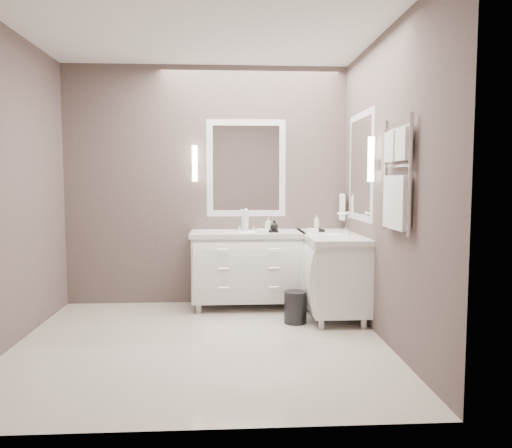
{
  "coord_description": "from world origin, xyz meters",
  "views": [
    {
      "loc": [
        0.23,
        -4.23,
        1.41
      ],
      "look_at": [
        0.52,
        0.7,
        0.98
      ],
      "focal_mm": 35.0,
      "sensor_mm": 36.0,
      "label": 1
    }
  ],
  "objects": [
    {
      "name": "towel_ladder",
      "position": [
        1.55,
        -0.4,
        1.39
      ],
      "size": [
        0.06,
        0.58,
        0.9
      ],
      "color": "white",
      "rests_on": "wall_right"
    },
    {
      "name": "wall_front",
      "position": [
        0.0,
        -1.5,
        1.35
      ],
      "size": [
        3.2,
        0.01,
        2.7
      ],
      "primitive_type": "cube",
      "color": "#554644",
      "rests_on": "floor"
    },
    {
      "name": "wall_back",
      "position": [
        0.0,
        1.5,
        1.35
      ],
      "size": [
        3.2,
        0.01,
        2.7
      ],
      "primitive_type": "cube",
      "color": "#554644",
      "rests_on": "floor"
    },
    {
      "name": "mirror_back",
      "position": [
        0.45,
        1.49,
        1.55
      ],
      "size": [
        0.9,
        0.02,
        1.1
      ],
      "color": "white",
      "rests_on": "wall_back"
    },
    {
      "name": "amenity_tray_back",
      "position": [
        0.71,
        1.15,
        0.86
      ],
      "size": [
        0.17,
        0.14,
        0.02
      ],
      "primitive_type": "cube",
      "rotation": [
        0.0,
        0.0,
        -0.14
      ],
      "color": "black",
      "rests_on": "vanity_back"
    },
    {
      "name": "soap_bottle_b",
      "position": [
        0.74,
        1.12,
        0.93
      ],
      "size": [
        0.09,
        0.09,
        0.11
      ],
      "primitive_type": "imported",
      "rotation": [
        0.0,
        0.0,
        0.11
      ],
      "color": "black",
      "rests_on": "amenity_tray_back"
    },
    {
      "name": "towel_bar_corner",
      "position": [
        1.54,
        1.36,
        1.12
      ],
      "size": [
        0.03,
        0.22,
        0.3
      ],
      "color": "white",
      "rests_on": "wall_right"
    },
    {
      "name": "floor",
      "position": [
        0.0,
        0.0,
        -0.01
      ],
      "size": [
        3.2,
        3.0,
        0.01
      ],
      "primitive_type": "cube",
      "color": "beige",
      "rests_on": "ground"
    },
    {
      "name": "water_bottle",
      "position": [
        0.43,
        1.21,
        0.96
      ],
      "size": [
        0.1,
        0.1,
        0.22
      ],
      "primitive_type": "cylinder",
      "rotation": [
        0.0,
        0.0,
        -0.3
      ],
      "color": "silver",
      "rests_on": "vanity_back"
    },
    {
      "name": "soap_bottle_c",
      "position": [
        1.21,
        1.2,
        0.95
      ],
      "size": [
        0.06,
        0.06,
        0.15
      ],
      "primitive_type": "imported",
      "rotation": [
        0.0,
        0.0,
        -0.08
      ],
      "color": "white",
      "rests_on": "amenity_tray_right"
    },
    {
      "name": "sconce_back",
      "position": [
        -0.13,
        1.43,
        1.59
      ],
      "size": [
        0.06,
        0.06,
        0.4
      ],
      "color": "white",
      "rests_on": "wall_back"
    },
    {
      "name": "vanity_back",
      "position": [
        0.45,
        1.23,
        0.49
      ],
      "size": [
        1.24,
        0.59,
        0.97
      ],
      "color": "white",
      "rests_on": "floor"
    },
    {
      "name": "wall_right",
      "position": [
        1.6,
        0.0,
        1.35
      ],
      "size": [
        0.01,
        3.0,
        2.7
      ],
      "primitive_type": "cube",
      "color": "#554644",
      "rests_on": "floor"
    },
    {
      "name": "sconce_right",
      "position": [
        1.53,
        0.22,
        1.59
      ],
      "size": [
        0.06,
        0.06,
        0.4
      ],
      "color": "white",
      "rests_on": "wall_right"
    },
    {
      "name": "vanity_right",
      "position": [
        1.33,
        0.9,
        0.49
      ],
      "size": [
        0.59,
        1.24,
        0.97
      ],
      "color": "white",
      "rests_on": "floor"
    },
    {
      "name": "amenity_tray_right",
      "position": [
        1.21,
        1.2,
        0.86
      ],
      "size": [
        0.16,
        0.19,
        0.03
      ],
      "primitive_type": "cube",
      "rotation": [
        0.0,
        0.0,
        0.16
      ],
      "color": "black",
      "rests_on": "vanity_right"
    },
    {
      "name": "ceiling",
      "position": [
        0.0,
        0.0,
        2.71
      ],
      "size": [
        3.2,
        3.0,
        0.01
      ],
      "primitive_type": "cube",
      "color": "white",
      "rests_on": "wall_back"
    },
    {
      "name": "mirror_right",
      "position": [
        1.59,
        0.8,
        1.55
      ],
      "size": [
        0.02,
        0.9,
        1.1
      ],
      "color": "white",
      "rests_on": "wall_right"
    },
    {
      "name": "waste_bin",
      "position": [
        0.9,
        0.59,
        0.16
      ],
      "size": [
        0.29,
        0.29,
        0.32
      ],
      "primitive_type": "cylinder",
      "rotation": [
        0.0,
        0.0,
        -0.32
      ],
      "color": "black",
      "rests_on": "floor"
    },
    {
      "name": "soap_bottle_a",
      "position": [
        0.68,
        1.17,
        0.94
      ],
      "size": [
        0.07,
        0.07,
        0.13
      ],
      "primitive_type": "imported",
      "rotation": [
        0.0,
        0.0,
        -0.24
      ],
      "color": "white",
      "rests_on": "amenity_tray_back"
    },
    {
      "name": "wall_left",
      "position": [
        -1.6,
        0.0,
        1.35
      ],
      "size": [
        0.01,
        3.0,
        2.7
      ],
      "primitive_type": "cube",
      "color": "#554644",
      "rests_on": "floor"
    }
  ]
}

